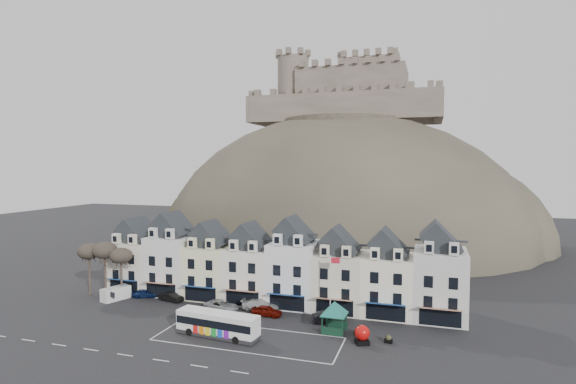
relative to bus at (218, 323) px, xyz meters
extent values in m
plane|color=black|center=(1.78, -0.86, -1.63)|extent=(300.00, 300.00, 0.00)
cube|color=silver|center=(3.78, 0.39, -1.63)|extent=(22.00, 7.50, 0.01)
cube|color=silver|center=(-22.02, 15.14, 2.37)|extent=(6.80, 8.00, 8.00)
cube|color=black|center=(-22.02, 15.14, 7.57)|extent=(6.80, 5.76, 2.80)
cube|color=silver|center=(-23.51, 11.54, 7.27)|extent=(1.20, 0.80, 1.60)
cube|color=silver|center=(-20.52, 11.54, 7.27)|extent=(1.20, 0.80, 1.60)
cube|color=black|center=(-22.02, 11.11, -0.33)|extent=(5.10, 0.06, 2.20)
cube|color=navy|center=(-22.02, 10.44, 0.97)|extent=(5.10, 1.29, 0.43)
cube|color=silver|center=(-15.22, 15.14, 2.97)|extent=(6.80, 8.00, 9.20)
cube|color=black|center=(-15.22, 15.14, 8.77)|extent=(6.80, 5.76, 2.80)
cube|color=silver|center=(-16.71, 11.54, 8.47)|extent=(1.20, 0.80, 1.60)
cube|color=silver|center=(-13.72, 11.54, 8.47)|extent=(1.20, 0.80, 1.60)
cube|color=black|center=(-15.22, 11.11, -0.33)|extent=(5.10, 0.06, 2.20)
cube|color=maroon|center=(-15.22, 10.44, 0.97)|extent=(5.10, 1.29, 0.43)
cube|color=#F2ECBB|center=(-8.42, 15.14, 2.37)|extent=(6.80, 8.00, 8.00)
cube|color=black|center=(-8.42, 15.14, 7.57)|extent=(6.80, 5.76, 2.80)
cube|color=#F2ECBB|center=(-9.91, 11.54, 7.27)|extent=(1.20, 0.80, 1.60)
cube|color=#F2ECBB|center=(-6.92, 11.54, 7.27)|extent=(1.20, 0.80, 1.60)
cube|color=black|center=(-8.42, 11.11, -0.33)|extent=(5.10, 0.06, 2.20)
cube|color=navy|center=(-8.42, 10.44, 0.97)|extent=(5.10, 1.29, 0.43)
cube|color=white|center=(-1.62, 15.14, 2.37)|extent=(6.80, 8.00, 8.00)
cube|color=black|center=(-1.62, 15.14, 7.57)|extent=(6.80, 5.76, 2.80)
cube|color=white|center=(-3.11, 11.54, 7.27)|extent=(1.20, 0.80, 1.60)
cube|color=white|center=(-0.12, 11.54, 7.27)|extent=(1.20, 0.80, 1.60)
cube|color=black|center=(-1.62, 11.11, -0.33)|extent=(5.10, 0.06, 2.20)
cube|color=maroon|center=(-1.62, 10.44, 0.97)|extent=(5.10, 1.29, 0.43)
cube|color=white|center=(5.18, 15.14, 2.97)|extent=(6.80, 8.00, 9.20)
cube|color=black|center=(5.18, 15.14, 8.77)|extent=(6.80, 5.76, 2.80)
cube|color=white|center=(3.69, 11.54, 8.47)|extent=(1.20, 0.80, 1.60)
cube|color=white|center=(6.68, 11.54, 8.47)|extent=(1.20, 0.80, 1.60)
cube|color=black|center=(5.18, 11.11, -0.33)|extent=(5.10, 0.06, 2.20)
cube|color=navy|center=(5.18, 10.44, 0.97)|extent=(5.10, 1.29, 0.43)
cube|color=beige|center=(11.98, 15.14, 2.37)|extent=(6.80, 8.00, 8.00)
cube|color=black|center=(11.98, 15.14, 7.57)|extent=(6.80, 5.76, 2.80)
cube|color=beige|center=(10.49, 11.54, 7.27)|extent=(1.20, 0.80, 1.60)
cube|color=beige|center=(13.48, 11.54, 7.27)|extent=(1.20, 0.80, 1.60)
cube|color=black|center=(11.98, 11.11, -0.33)|extent=(5.10, 0.06, 2.20)
cube|color=maroon|center=(11.98, 10.44, 0.97)|extent=(5.10, 1.29, 0.43)
cube|color=white|center=(18.78, 15.14, 2.37)|extent=(6.80, 8.00, 8.00)
cube|color=black|center=(18.78, 15.14, 7.57)|extent=(6.80, 5.76, 2.80)
cube|color=white|center=(17.29, 11.54, 7.27)|extent=(1.20, 0.80, 1.60)
cube|color=white|center=(20.28, 11.54, 7.27)|extent=(1.20, 0.80, 1.60)
cube|color=black|center=(18.78, 11.11, -0.33)|extent=(5.10, 0.06, 2.20)
cube|color=navy|center=(18.78, 10.44, 0.97)|extent=(5.10, 1.29, 0.43)
cube|color=silver|center=(25.58, 15.14, 2.97)|extent=(6.80, 8.00, 9.20)
cube|color=black|center=(25.58, 15.14, 8.77)|extent=(6.80, 5.76, 2.80)
cube|color=silver|center=(24.09, 11.54, 8.47)|extent=(1.20, 0.80, 1.60)
cube|color=silver|center=(27.08, 11.54, 8.47)|extent=(1.20, 0.80, 1.60)
cube|color=black|center=(25.58, 11.11, -0.33)|extent=(5.10, 0.06, 2.20)
cube|color=maroon|center=(25.58, 10.44, 0.97)|extent=(5.10, 1.29, 0.43)
ellipsoid|color=#353229|center=(1.78, 69.14, -1.63)|extent=(96.00, 76.00, 68.00)
ellipsoid|color=#243118|center=(-20.22, 63.14, -1.63)|extent=(52.00, 44.00, 42.00)
ellipsoid|color=#353229|center=(25.78, 73.14, -1.63)|extent=(56.00, 48.00, 46.00)
ellipsoid|color=#243118|center=(-2.22, 55.14, -1.63)|extent=(40.00, 28.00, 28.00)
ellipsoid|color=#353229|center=(11.78, 57.14, -1.63)|extent=(36.00, 28.00, 24.00)
cylinder|color=#353229|center=(1.78, 69.14, 29.37)|extent=(30.00, 30.00, 3.00)
cube|color=brown|center=(1.78, 65.14, 33.87)|extent=(48.00, 2.20, 7.00)
cube|color=brown|center=(1.78, 85.14, 33.87)|extent=(48.00, 2.20, 7.00)
cube|color=brown|center=(-22.22, 75.14, 33.87)|extent=(2.20, 22.00, 7.00)
cube|color=brown|center=(25.78, 75.14, 33.87)|extent=(2.20, 22.00, 7.00)
cube|color=brown|center=(3.78, 75.14, 39.37)|extent=(28.00, 18.00, 10.00)
cube|color=brown|center=(7.78, 77.14, 40.87)|extent=(14.00, 12.00, 13.00)
cylinder|color=brown|center=(-12.22, 71.14, 39.37)|extent=(8.40, 8.40, 18.00)
cylinder|color=silver|center=(7.78, 77.14, 49.87)|extent=(0.16, 0.16, 5.00)
cylinder|color=#3B2E25|center=(-27.22, 9.64, 1.24)|extent=(0.32, 0.32, 5.74)
ellipsoid|color=#383028|center=(-27.22, 9.64, 5.34)|extent=(3.61, 3.61, 2.54)
cylinder|color=#3B2E25|center=(-24.22, 9.64, 1.38)|extent=(0.32, 0.32, 6.02)
ellipsoid|color=#383028|center=(-24.22, 9.64, 5.68)|extent=(3.78, 3.78, 2.67)
cylinder|color=#3B2E25|center=(-21.22, 9.64, 1.10)|extent=(0.32, 0.32, 5.46)
ellipsoid|color=#383028|center=(-21.22, 9.64, 5.00)|extent=(3.43, 3.43, 2.42)
cube|color=#262628|center=(0.00, 0.00, -1.30)|extent=(10.63, 3.49, 0.47)
cube|color=white|center=(0.00, 0.00, 0.09)|extent=(10.63, 3.44, 2.39)
cube|color=black|center=(0.00, 0.00, 0.22)|extent=(10.42, 3.49, 0.90)
cube|color=white|center=(0.00, 0.00, 1.17)|extent=(10.41, 3.33, 0.24)
cube|color=orange|center=(5.14, -0.54, 1.01)|extent=(0.18, 1.14, 0.27)
cylinder|color=black|center=(3.00, -1.39, -1.20)|extent=(0.94, 0.40, 0.91)
cylinder|color=black|center=(3.23, 0.74, -1.20)|extent=(0.94, 0.40, 0.91)
cylinder|color=black|center=(-3.43, -0.72, -1.20)|extent=(0.94, 0.40, 0.91)
cylinder|color=black|center=(-3.21, 1.41, -1.20)|extent=(0.94, 0.40, 0.91)
cube|color=#103020|center=(11.91, 6.88, -0.53)|extent=(0.14, 0.14, 2.21)
cube|color=#103020|center=(14.39, 6.81, -0.53)|extent=(0.14, 0.14, 2.21)
cube|color=#103020|center=(11.84, 4.40, -0.53)|extent=(0.14, 0.14, 2.21)
cube|color=#103020|center=(14.32, 4.33, -0.53)|extent=(0.14, 0.14, 2.21)
cube|color=#103020|center=(13.11, 5.61, 0.58)|extent=(3.11, 3.11, 0.11)
cone|color=#145B49|center=(13.11, 5.61, 1.40)|extent=(6.08, 6.08, 1.65)
cube|color=black|center=(16.90, 2.98, -1.35)|extent=(1.94, 1.94, 0.57)
sphere|color=#BD0C0A|center=(16.90, 2.98, -0.33)|extent=(1.77, 1.77, 1.77)
cylinder|color=silver|center=(11.82, 9.14, 2.78)|extent=(0.13, 0.13, 8.81)
cube|color=red|center=(12.42, 9.26, 6.52)|extent=(1.20, 0.27, 0.77)
cube|color=silver|center=(-21.56, 8.64, -0.66)|extent=(3.10, 4.59, 1.93)
cube|color=black|center=(-21.56, 8.64, -0.30)|extent=(1.68, 0.63, 0.83)
cube|color=black|center=(15.99, 5.62, -1.40)|extent=(0.99, 0.72, 0.45)
sphere|color=#243118|center=(15.99, 5.62, -1.05)|extent=(0.63, 0.63, 0.63)
cube|color=black|center=(19.78, 4.15, -1.39)|extent=(0.97, 0.53, 0.47)
sphere|color=#243118|center=(19.78, 4.15, -1.02)|extent=(0.66, 0.66, 0.66)
imported|color=#0D1B43|center=(-17.99, 10.98, -0.97)|extent=(4.16, 2.85, 1.32)
imported|color=black|center=(-13.02, 10.52, -0.97)|extent=(4.20, 2.15, 1.32)
imported|color=#95979B|center=(-3.82, 8.80, -0.91)|extent=(5.50, 3.51, 1.43)
imported|color=#BCBCBC|center=(1.38, 10.57, -0.86)|extent=(5.45, 2.51, 1.54)
imported|color=#580B05|center=(3.09, 8.64, -0.91)|extent=(4.19, 1.70, 1.43)
imported|color=black|center=(11.78, 8.64, -0.90)|extent=(4.69, 3.09, 1.46)
camera|label=1|loc=(24.03, -47.85, 19.00)|focal=28.00mm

